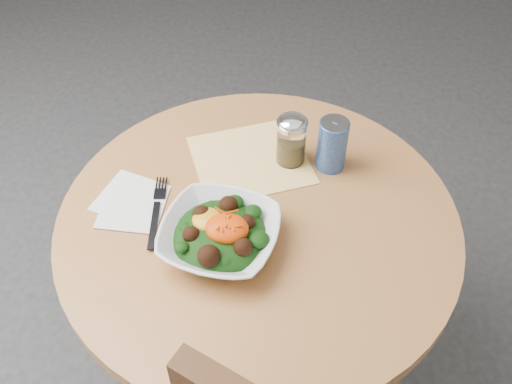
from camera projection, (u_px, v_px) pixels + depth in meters
ground at (257, 369)px, 1.82m from camera, size 6.00×6.00×0.00m
table at (258, 268)px, 1.42m from camera, size 0.90×0.90×0.75m
cloth_napkin at (251, 160)px, 1.40m from camera, size 0.35×0.34×0.00m
paper_napkins at (132, 203)px, 1.30m from camera, size 0.17×0.19×0.00m
salad_bowl at (220, 235)px, 1.19m from camera, size 0.28×0.28×0.09m
fork at (157, 209)px, 1.28m from camera, size 0.05×0.22×0.00m
spice_shaker at (291, 140)px, 1.35m from camera, size 0.07×0.07×0.13m
beverage_can at (332, 144)px, 1.34m from camera, size 0.07×0.07×0.14m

